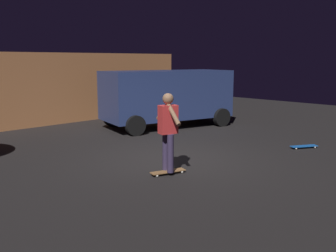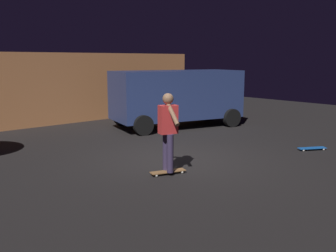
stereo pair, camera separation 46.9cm
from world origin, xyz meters
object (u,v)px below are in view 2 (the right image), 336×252
skateboard_ridden (168,172)px  skateboard_spare (312,148)px  skater (168,127)px  parked_van (177,95)px

skateboard_ridden → skateboard_spare: same height
skateboard_spare → skater: (-4.37, 0.93, 0.98)m
skater → skateboard_ridden: bearing=-135.0°
skateboard_spare → skateboard_ridden: bearing=167.9°
skateboard_spare → skater: bearing=167.9°
skateboard_ridden → skateboard_spare: size_ratio=1.03×
parked_van → skateboard_spare: 5.29m
parked_van → skateboard_spare: (0.25, -5.16, -1.11)m
skateboard_ridden → skater: (0.00, 0.00, 0.98)m
parked_van → skateboard_spare: parked_van is taller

